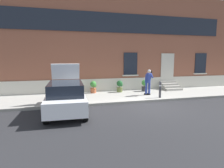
% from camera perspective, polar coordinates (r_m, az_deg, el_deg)
% --- Properties ---
extents(ground_plane, '(80.00, 80.00, 0.00)m').
position_cam_1_polar(ground_plane, '(10.55, 11.03, -6.77)').
color(ground_plane, '#232326').
extents(sidewalk, '(24.00, 3.60, 0.15)m').
position_cam_1_polar(sidewalk, '(13.04, 5.65, -3.51)').
color(sidewalk, '#99968E').
rests_on(sidewalk, ground).
extents(curb_edge, '(24.00, 0.12, 0.15)m').
position_cam_1_polar(curb_edge, '(11.36, 8.96, -5.28)').
color(curb_edge, gray).
rests_on(curb_edge, ground).
extents(building_facade, '(24.00, 1.52, 7.50)m').
position_cam_1_polar(building_facade, '(15.18, 2.50, 11.97)').
color(building_facade, brown).
rests_on(building_facade, ground).
extents(entrance_stoop, '(1.41, 1.28, 0.64)m').
position_cam_1_polar(entrance_stoop, '(15.84, 17.01, -0.64)').
color(entrance_stoop, '#9E998E').
rests_on(entrance_stoop, sidewalk).
extents(hatchback_car_white, '(1.91, 4.12, 2.34)m').
position_cam_1_polar(hatchback_car_white, '(9.31, -13.76, -3.76)').
color(hatchback_car_white, white).
rests_on(hatchback_car_white, ground).
extents(bollard_near_person, '(0.15, 0.15, 1.04)m').
position_cam_1_polar(bollard_near_person, '(12.23, 14.37, -1.44)').
color(bollard_near_person, '#333338').
rests_on(bollard_near_person, sidewalk).
extents(person_on_phone, '(0.51, 0.52, 1.74)m').
position_cam_1_polar(person_on_phone, '(12.87, 10.94, 1.06)').
color(person_on_phone, navy).
rests_on(person_on_phone, sidewalk).
extents(planter_cream, '(0.44, 0.44, 0.86)m').
position_cam_1_polar(planter_cream, '(13.16, -13.82, -1.26)').
color(planter_cream, beige).
rests_on(planter_cream, sidewalk).
extents(planter_terracotta, '(0.44, 0.44, 0.86)m').
position_cam_1_polar(planter_terracotta, '(13.56, -5.65, -0.80)').
color(planter_terracotta, '#B25B38').
rests_on(planter_terracotta, sidewalk).
extents(planter_olive, '(0.44, 0.44, 0.86)m').
position_cam_1_polar(planter_olive, '(13.85, 2.36, -0.58)').
color(planter_olive, '#606B38').
rests_on(planter_olive, sidewalk).
extents(planter_charcoal, '(0.44, 0.44, 0.86)m').
position_cam_1_polar(planter_charcoal, '(14.45, 9.82, -0.34)').
color(planter_charcoal, '#2D2D30').
rests_on(planter_charcoal, sidewalk).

